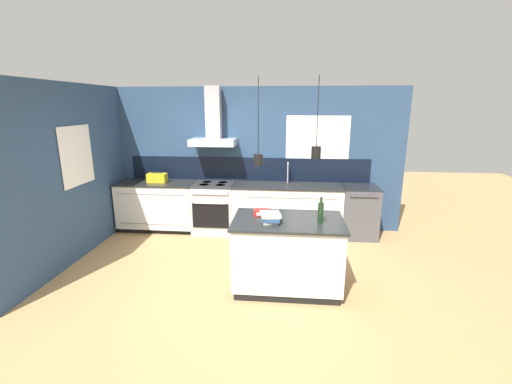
{
  "coord_description": "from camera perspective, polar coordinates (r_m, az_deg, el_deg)",
  "views": [
    {
      "loc": [
        0.74,
        -4.21,
        2.29
      ],
      "look_at": [
        0.28,
        0.59,
        1.05
      ],
      "focal_mm": 24.0,
      "sensor_mm": 36.0,
      "label": 1
    }
  ],
  "objects": [
    {
      "name": "yellow_toolbox",
      "position": [
        6.49,
        -16.16,
        2.29
      ],
      "size": [
        0.34,
        0.18,
        0.19
      ],
      "color": "gold",
      "rests_on": "counter_run_left"
    },
    {
      "name": "counter_run_sink",
      "position": [
        6.18,
        5.17,
        -2.86
      ],
      "size": [
        1.93,
        0.64,
        1.29
      ],
      "color": "black",
      "rests_on": "ground_plane"
    },
    {
      "name": "dishwasher",
      "position": [
        6.31,
        16.73,
        -3.14
      ],
      "size": [
        0.61,
        0.65,
        0.91
      ],
      "color": "#4C4C51",
      "rests_on": "ground_plane"
    },
    {
      "name": "red_supply_box",
      "position": [
        4.37,
        0.9,
        -3.43
      ],
      "size": [
        0.19,
        0.14,
        0.08
      ],
      "color": "red",
      "rests_on": "kitchen_island"
    },
    {
      "name": "bottle_on_island",
      "position": [
        4.15,
        10.72,
        -3.31
      ],
      "size": [
        0.07,
        0.07,
        0.32
      ],
      "color": "#193319",
      "rests_on": "kitchen_island"
    },
    {
      "name": "kitchen_island",
      "position": [
        4.41,
        5.25,
        -10.15
      ],
      "size": [
        1.37,
        0.87,
        0.91
      ],
      "color": "black",
      "rests_on": "ground_plane"
    },
    {
      "name": "ground_plane",
      "position": [
        4.85,
        -4.06,
        -13.81
      ],
      "size": [
        16.0,
        16.0,
        0.0
      ],
      "primitive_type": "plane",
      "color": "tan",
      "rests_on": "ground"
    },
    {
      "name": "book_stack",
      "position": [
        4.15,
        2.46,
        -4.21
      ],
      "size": [
        0.28,
        0.31,
        0.11
      ],
      "color": "silver",
      "rests_on": "kitchen_island"
    },
    {
      "name": "wall_left",
      "position": [
        5.92,
        -27.01,
        3.26
      ],
      "size": [
        0.08,
        3.8,
        2.6
      ],
      "color": "navy",
      "rests_on": "ground_plane"
    },
    {
      "name": "oven_range",
      "position": [
        6.32,
        -6.98,
        -2.59
      ],
      "size": [
        0.74,
        0.66,
        0.91
      ],
      "color": "#B5B5BA",
      "rests_on": "ground_plane"
    },
    {
      "name": "counter_run_left",
      "position": [
        6.63,
        -16.05,
        -2.18
      ],
      "size": [
        1.41,
        0.64,
        0.91
      ],
      "color": "black",
      "rests_on": "ground_plane"
    },
    {
      "name": "wall_back",
      "position": [
        6.33,
        -1.55,
        5.9
      ],
      "size": [
        5.6,
        2.32,
        2.6
      ],
      "color": "navy",
      "rests_on": "ground_plane"
    }
  ]
}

